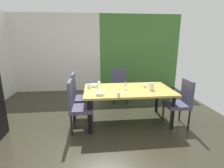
{
  "coord_description": "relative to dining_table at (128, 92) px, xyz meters",
  "views": [
    {
      "loc": [
        -0.15,
        -2.96,
        1.75
      ],
      "look_at": [
        0.23,
        0.51,
        0.85
      ],
      "focal_mm": 28.0,
      "sensor_mm": 36.0,
      "label": 1
    }
  ],
  "objects": [
    {
      "name": "ground_plane",
      "position": [
        -0.57,
        -0.52,
        -0.66
      ],
      "size": [
        5.75,
        6.32,
        0.02
      ],
      "primitive_type": "cube",
      "color": "#29271C"
    },
    {
      "name": "back_panel_interior",
      "position": [
        -1.96,
        2.59,
        0.63
      ],
      "size": [
        2.97,
        0.1,
        2.57
      ],
      "primitive_type": "cube",
      "color": "white",
      "rests_on": "ground_plane"
    },
    {
      "name": "garden_window_panel",
      "position": [
        0.91,
        2.59,
        0.63
      ],
      "size": [
        2.78,
        0.1,
        2.57
      ],
      "primitive_type": "cube",
      "color": "#457836",
      "rests_on": "ground_plane"
    },
    {
      "name": "dining_table",
      "position": [
        0.0,
        0.0,
        0.0
      ],
      "size": [
        1.83,
        1.08,
        0.73
      ],
      "color": "#B69543",
      "rests_on": "ground_plane"
    },
    {
      "name": "chair_left_far",
      "position": [
        -1.05,
        0.29,
        -0.1
      ],
      "size": [
        0.45,
        0.44,
        1.03
      ],
      "rotation": [
        0.0,
        0.0,
        -1.57
      ],
      "color": "#46435B",
      "rests_on": "ground_plane"
    },
    {
      "name": "chair_left_near",
      "position": [
        -1.05,
        -0.29,
        -0.11
      ],
      "size": [
        0.45,
        0.44,
        1.01
      ],
      "rotation": [
        0.0,
        0.0,
        -1.57
      ],
      "color": "#46435B",
      "rests_on": "ground_plane"
    },
    {
      "name": "chair_right_near",
      "position": [
        1.04,
        -0.29,
        -0.13
      ],
      "size": [
        0.44,
        0.44,
        0.96
      ],
      "rotation": [
        0.0,
        0.0,
        1.57
      ],
      "color": "#46435B",
      "rests_on": "ground_plane"
    },
    {
      "name": "chair_head_far",
      "position": [
        0.01,
        1.32,
        -0.14
      ],
      "size": [
        0.44,
        0.45,
        0.93
      ],
      "rotation": [
        0.0,
        0.0,
        3.14
      ],
      "color": "#46435B",
      "rests_on": "ground_plane"
    },
    {
      "name": "wine_glass_east",
      "position": [
        -0.64,
        0.09,
        0.17
      ],
      "size": [
        0.08,
        0.08,
        0.14
      ],
      "color": "silver",
      "rests_on": "dining_table"
    },
    {
      "name": "wine_glass_right",
      "position": [
        -0.05,
        0.0,
        0.19
      ],
      "size": [
        0.07,
        0.07,
        0.17
      ],
      "color": "silver",
      "rests_on": "dining_table"
    },
    {
      "name": "serving_bowl_corner",
      "position": [
        -0.7,
        0.28,
        0.1
      ],
      "size": [
        0.2,
        0.2,
        0.05
      ],
      "primitive_type": "cylinder",
      "color": "white",
      "rests_on": "dining_table"
    },
    {
      "name": "serving_bowl_rear",
      "position": [
        -0.6,
        -0.35,
        0.1
      ],
      "size": [
        0.17,
        0.17,
        0.05
      ],
      "primitive_type": "cylinder",
      "color": "silver",
      "rests_on": "dining_table"
    },
    {
      "name": "cup_front",
      "position": [
        -0.27,
        -0.45,
        0.11
      ],
      "size": [
        0.07,
        0.07,
        0.08
      ],
      "primitive_type": "cylinder",
      "color": "white",
      "rests_on": "dining_table"
    },
    {
      "name": "cup_near_shelf",
      "position": [
        0.39,
        0.1,
        0.11
      ],
      "size": [
        0.08,
        0.08,
        0.08
      ],
      "primitive_type": "cylinder",
      "color": "#F8F8CF",
      "rests_on": "dining_table"
    },
    {
      "name": "cup_near_window",
      "position": [
        -0.59,
        0.45,
        0.11
      ],
      "size": [
        0.07,
        0.07,
        0.07
      ],
      "primitive_type": "cylinder",
      "color": "white",
      "rests_on": "dining_table"
    },
    {
      "name": "cup_center",
      "position": [
        -0.82,
        0.14,
        0.12
      ],
      "size": [
        0.07,
        0.07,
        0.09
      ],
      "primitive_type": "cylinder",
      "color": "white",
      "rests_on": "dining_table"
    },
    {
      "name": "pitcher_west",
      "position": [
        0.47,
        -0.12,
        0.15
      ],
      "size": [
        0.11,
        0.1,
        0.16
      ],
      "color": "silver",
      "rests_on": "dining_table"
    }
  ]
}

